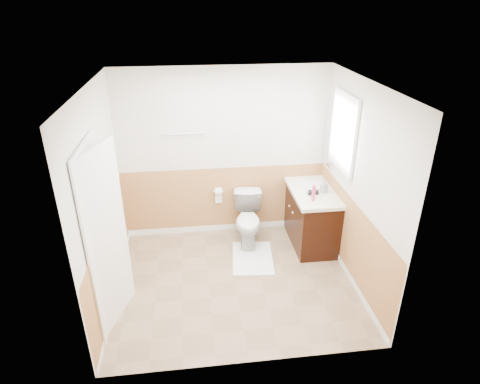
{
  "coord_description": "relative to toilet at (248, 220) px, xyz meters",
  "views": [
    {
      "loc": [
        -0.46,
        -4.19,
        3.33
      ],
      "look_at": [
        0.1,
        0.25,
        1.15
      ],
      "focal_mm": 30.44,
      "sensor_mm": 36.0,
      "label": 1
    }
  ],
  "objects": [
    {
      "name": "floor",
      "position": [
        -0.3,
        -0.89,
        -0.37
      ],
      "size": [
        3.0,
        3.0,
        0.0
      ],
      "primitive_type": "plane",
      "color": "#8C7051",
      "rests_on": "ground"
    },
    {
      "name": "ceiling",
      "position": [
        -0.3,
        -0.89,
        2.13
      ],
      "size": [
        3.0,
        3.0,
        0.0
      ],
      "primitive_type": "plane",
      "rotation": [
        3.14,
        0.0,
        0.0
      ],
      "color": "white",
      "rests_on": "floor"
    },
    {
      "name": "wall_back",
      "position": [
        -0.3,
        0.41,
        0.88
      ],
      "size": [
        3.0,
        0.0,
        3.0
      ],
      "primitive_type": "plane",
      "rotation": [
        1.57,
        0.0,
        0.0
      ],
      "color": "silver",
      "rests_on": "floor"
    },
    {
      "name": "wall_front",
      "position": [
        -0.3,
        -2.19,
        0.88
      ],
      "size": [
        3.0,
        0.0,
        3.0
      ],
      "primitive_type": "plane",
      "rotation": [
        -1.57,
        0.0,
        0.0
      ],
      "color": "silver",
      "rests_on": "floor"
    },
    {
      "name": "wall_left",
      "position": [
        -1.8,
        -0.89,
        0.88
      ],
      "size": [
        0.0,
        3.0,
        3.0
      ],
      "primitive_type": "plane",
      "rotation": [
        1.57,
        0.0,
        1.57
      ],
      "color": "silver",
      "rests_on": "floor"
    },
    {
      "name": "wall_right",
      "position": [
        1.2,
        -0.89,
        0.88
      ],
      "size": [
        0.0,
        3.0,
        3.0
      ],
      "primitive_type": "plane",
      "rotation": [
        1.57,
        0.0,
        -1.57
      ],
      "color": "silver",
      "rests_on": "floor"
    },
    {
      "name": "wainscot_back",
      "position": [
        -0.3,
        0.39,
        0.13
      ],
      "size": [
        3.0,
        0.0,
        3.0
      ],
      "primitive_type": "plane",
      "rotation": [
        1.57,
        0.0,
        0.0
      ],
      "color": "#BE7D4C",
      "rests_on": "floor"
    },
    {
      "name": "wainscot_front",
      "position": [
        -0.3,
        -2.18,
        0.13
      ],
      "size": [
        3.0,
        0.0,
        3.0
      ],
      "primitive_type": "plane",
      "rotation": [
        -1.57,
        0.0,
        0.0
      ],
      "color": "#BE7D4C",
      "rests_on": "floor"
    },
    {
      "name": "wainscot_left",
      "position": [
        -1.79,
        -0.89,
        0.13
      ],
      "size": [
        0.0,
        2.6,
        2.6
      ],
      "primitive_type": "plane",
      "rotation": [
        1.57,
        0.0,
        1.57
      ],
      "color": "#BE7D4C",
      "rests_on": "floor"
    },
    {
      "name": "wainscot_right",
      "position": [
        1.19,
        -0.89,
        0.13
      ],
      "size": [
        0.0,
        2.6,
        2.6
      ],
      "primitive_type": "plane",
      "rotation": [
        1.57,
        0.0,
        -1.57
      ],
      "color": "#BE7D4C",
      "rests_on": "floor"
    },
    {
      "name": "toilet",
      "position": [
        0.0,
        0.0,
        0.0
      ],
      "size": [
        0.48,
        0.76,
        0.74
      ],
      "primitive_type": "imported",
      "rotation": [
        0.0,
        0.0,
        -0.1
      ],
      "color": "silver",
      "rests_on": "floor"
    },
    {
      "name": "bath_mat",
      "position": [
        0.0,
        -0.43,
        -0.36
      ],
      "size": [
        0.63,
        0.85,
        0.02
      ],
      "primitive_type": "cube",
      "rotation": [
        0.0,
        0.0,
        -0.1
      ],
      "color": "white",
      "rests_on": "floor"
    },
    {
      "name": "vanity_cabinet",
      "position": [
        0.91,
        -0.08,
        0.03
      ],
      "size": [
        0.55,
        1.1,
        0.8
      ],
      "primitive_type": "cube",
      "color": "black",
      "rests_on": "floor"
    },
    {
      "name": "vanity_knob_left",
      "position": [
        0.61,
        -0.18,
        0.18
      ],
      "size": [
        0.03,
        0.03,
        0.03
      ],
      "primitive_type": "sphere",
      "color": "silver",
      "rests_on": "vanity_cabinet"
    },
    {
      "name": "vanity_knob_right",
      "position": [
        0.61,
        0.02,
        0.18
      ],
      "size": [
        0.03,
        0.03,
        0.03
      ],
      "primitive_type": "sphere",
      "color": "silver",
      "rests_on": "vanity_cabinet"
    },
    {
      "name": "countertop",
      "position": [
        0.9,
        -0.08,
        0.46
      ],
      "size": [
        0.6,
        1.15,
        0.05
      ],
      "primitive_type": "cube",
      "color": "white",
      "rests_on": "vanity_cabinet"
    },
    {
      "name": "sink_basin",
      "position": [
        0.91,
        0.07,
        0.49
      ],
      "size": [
        0.36,
        0.36,
        0.02
      ],
      "primitive_type": "cylinder",
      "color": "white",
      "rests_on": "countertop"
    },
    {
      "name": "faucet",
      "position": [
        1.09,
        0.07,
        0.55
      ],
      "size": [
        0.02,
        0.02,
        0.14
      ],
      "primitive_type": "cylinder",
      "color": "silver",
      "rests_on": "countertop"
    },
    {
      "name": "lotion_bottle",
      "position": [
        0.81,
        -0.41,
        0.59
      ],
      "size": [
        0.05,
        0.05,
        0.22
      ],
      "primitive_type": "cylinder",
      "color": "#D2365E",
      "rests_on": "countertop"
    },
    {
      "name": "soap_dispenser",
      "position": [
        1.03,
        -0.18,
        0.57
      ],
      "size": [
        0.11,
        0.11,
        0.18
      ],
      "primitive_type": "imported",
      "rotation": [
        0.0,
        0.0,
        0.4
      ],
      "color": "#929AA4",
      "rests_on": "countertop"
    },
    {
      "name": "hair_dryer_body",
      "position": [
        0.86,
        -0.24,
        0.52
      ],
      "size": [
        0.14,
        0.07,
        0.07
      ],
      "primitive_type": "cylinder",
      "rotation": [
        0.0,
        1.57,
        0.0
      ],
      "color": "black",
      "rests_on": "countertop"
    },
    {
      "name": "hair_dryer_handle",
      "position": [
        0.83,
        -0.17,
        0.49
      ],
      "size": [
        0.03,
        0.03,
        0.07
      ],
      "primitive_type": "cylinder",
      "color": "black",
      "rests_on": "countertop"
    },
    {
      "name": "mirror_panel",
      "position": [
        1.17,
        0.21,
        1.18
      ],
      "size": [
        0.02,
        0.35,
        0.9
      ],
      "primitive_type": "cube",
      "color": "silver",
      "rests_on": "wall_right"
    },
    {
      "name": "window_frame",
      "position": [
        1.17,
        -0.31,
        1.38
      ],
      "size": [
        0.04,
        0.8,
        1.0
      ],
      "primitive_type": "cube",
      "color": "white",
      "rests_on": "wall_right"
    },
    {
      "name": "window_glass",
      "position": [
        1.18,
        -0.31,
        1.38
      ],
      "size": [
        0.01,
        0.7,
        0.9
      ],
      "primitive_type": "cube",
      "color": "white",
      "rests_on": "wall_right"
    },
    {
      "name": "door",
      "position": [
        -1.7,
        -1.34,
        0.65
      ],
      "size": [
        0.29,
        0.78,
        2.04
      ],
      "primitive_type": "cube",
      "rotation": [
        0.0,
        0.0,
        -0.31
      ],
      "color": "white",
      "rests_on": "wall_left"
    },
    {
      "name": "door_frame",
      "position": [
        -1.78,
        -1.34,
        0.66
      ],
      "size": [
        0.02,
        0.92,
        2.1
      ],
      "primitive_type": "cube",
      "color": "white",
      "rests_on": "wall_left"
    },
    {
      "name": "door_knob",
      "position": [
        -1.64,
        -1.01,
        0.58
      ],
      "size": [
        0.06,
        0.06,
        0.06
      ],
      "primitive_type": "sphere",
      "color": "silver",
      "rests_on": "door"
    },
    {
      "name": "towel_bar",
      "position": [
        -0.85,
        0.35,
        1.23
      ],
      "size": [
        0.62,
        0.02,
        0.02
      ],
      "primitive_type": "cylinder",
      "rotation": [
        0.0,
        1.57,
        0.0
      ],
      "color": "silver",
      "rests_on": "wall_back"
    },
    {
      "name": "tp_holder_bar",
      "position": [
        -0.4,
        0.33,
        0.33
      ],
      "size": [
        0.14,
        0.02,
        0.02
      ],
      "primitive_type": "cylinder",
      "rotation": [
        0.0,
        1.57,
        0.0
      ],
      "color": "silver",
      "rests_on": "wall_back"
    },
    {
      "name": "tp_roll",
      "position": [
        -0.4,
        0.33,
        0.33
      ],
      "size": [
        0.1,
        0.11,
        0.11
      ],
      "primitive_type": "cylinder",
      "rotation": [
        0.0,
        1.57,
        0.0
      ],
      "color": "white",
      "rests_on": "tp_holder_bar"
    },
    {
      "name": "tp_sheet",
      "position": [
        -0.4,
        0.33,
        0.22
      ],
      "size": [
        0.1,
        0.01,
        0.16
      ],
      "primitive_type": "cube",
      "color": "white",
      "rests_on": "tp_roll"
    }
  ]
}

